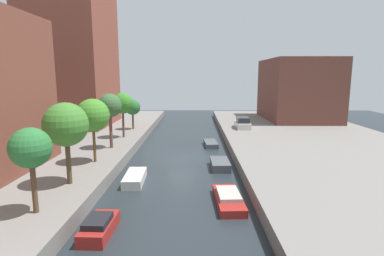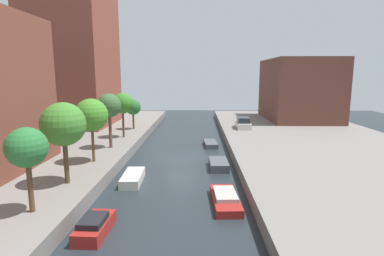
% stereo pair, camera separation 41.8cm
% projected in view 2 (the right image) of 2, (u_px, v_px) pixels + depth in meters
% --- Properties ---
extents(ground_plane, '(84.00, 84.00, 0.00)m').
position_uv_depth(ground_plane, '(181.00, 158.00, 30.21)').
color(ground_plane, '#232B30').
extents(quay_left, '(20.00, 64.00, 1.00)m').
position_uv_depth(quay_left, '(32.00, 152.00, 30.45)').
color(quay_left, gray).
rests_on(quay_left, ground_plane).
extents(quay_right, '(20.00, 64.00, 1.00)m').
position_uv_depth(quay_right, '(333.00, 154.00, 29.79)').
color(quay_right, gray).
rests_on(quay_right, ground_plane).
extents(apartment_tower_far, '(10.00, 12.40, 27.56)m').
position_uv_depth(apartment_tower_far, '(72.00, 27.00, 42.36)').
color(apartment_tower_far, brown).
rests_on(apartment_tower_far, quay_left).
extents(low_block_right, '(10.00, 14.38, 9.71)m').
position_uv_depth(low_block_right, '(299.00, 89.00, 49.26)').
color(low_block_right, brown).
rests_on(low_block_right, quay_right).
extents(street_tree_0, '(2.08, 2.08, 4.52)m').
position_uv_depth(street_tree_0, '(27.00, 148.00, 15.42)').
color(street_tree_0, brown).
rests_on(street_tree_0, quay_left).
extents(street_tree_1, '(2.86, 2.86, 5.41)m').
position_uv_depth(street_tree_1, '(63.00, 125.00, 19.61)').
color(street_tree_1, '#4E3D27').
rests_on(street_tree_1, quay_left).
extents(street_tree_2, '(2.70, 2.70, 5.26)m').
position_uv_depth(street_tree_2, '(91.00, 115.00, 24.71)').
color(street_tree_2, brown).
rests_on(street_tree_2, quay_left).
extents(street_tree_3, '(2.33, 2.33, 5.38)m').
position_uv_depth(street_tree_3, '(109.00, 106.00, 29.59)').
color(street_tree_3, brown).
rests_on(street_tree_3, quay_left).
extents(street_tree_4, '(2.39, 2.39, 5.15)m').
position_uv_depth(street_tree_4, '(122.00, 104.00, 34.77)').
color(street_tree_4, brown).
rests_on(street_tree_4, quay_left).
extents(street_tree_5, '(2.06, 2.06, 3.98)m').
position_uv_depth(street_tree_5, '(133.00, 107.00, 40.31)').
color(street_tree_5, brown).
rests_on(street_tree_5, quay_left).
extents(parked_car, '(1.80, 4.04, 1.52)m').
position_uv_depth(parked_car, '(243.00, 124.00, 41.30)').
color(parked_car, beige).
rests_on(parked_car, quay_right).
extents(moored_boat_left_1, '(1.43, 3.04, 0.98)m').
position_uv_depth(moored_boat_left_1, '(95.00, 226.00, 15.60)').
color(moored_boat_left_1, maroon).
rests_on(moored_boat_left_1, ground_plane).
extents(moored_boat_left_2, '(1.54, 3.69, 0.67)m').
position_uv_depth(moored_boat_left_2, '(133.00, 178.00, 23.28)').
color(moored_boat_left_2, beige).
rests_on(moored_boat_left_2, ground_plane).
extents(moored_boat_right_1, '(1.81, 4.44, 0.75)m').
position_uv_depth(moored_boat_right_1, '(225.00, 199.00, 19.34)').
color(moored_boat_right_1, maroon).
rests_on(moored_boat_right_1, ground_plane).
extents(moored_boat_right_2, '(1.66, 3.22, 0.68)m').
position_uv_depth(moored_boat_right_2, '(219.00, 164.00, 26.77)').
color(moored_boat_right_2, '#4C5156').
rests_on(moored_boat_right_2, ground_plane).
extents(moored_boat_right_3, '(1.64, 3.47, 0.53)m').
position_uv_depth(moored_boat_right_3, '(211.00, 144.00, 35.22)').
color(moored_boat_right_3, '#4C5156').
rests_on(moored_boat_right_3, ground_plane).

